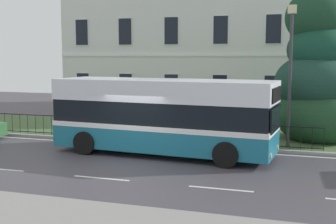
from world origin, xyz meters
name	(u,v)px	position (x,y,z in m)	size (l,w,h in m)	color
ground_plane	(135,159)	(0.00, 1.16, -0.01)	(60.00, 56.00, 0.18)	#464249
georgian_townhouse	(193,18)	(-1.85, 17.48, 6.78)	(15.78, 11.08, 13.26)	silver
iron_verge_railing	(124,128)	(-1.85, 4.40, 0.62)	(17.93, 0.04, 0.97)	black
evergreen_tree	(319,80)	(6.85, 7.18, 2.91)	(4.29, 4.23, 7.31)	#423328
single_decker_bus	(163,115)	(0.81, 2.30, 1.62)	(9.21, 3.27, 3.07)	#1B6984
street_lamp_post	(290,66)	(5.64, 4.92, 3.61)	(0.36, 0.24, 6.02)	#333338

